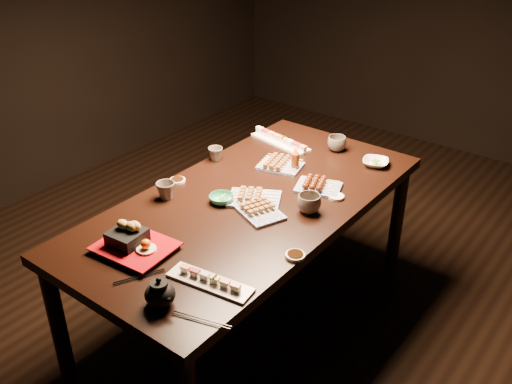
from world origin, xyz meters
The scene contains 23 objects.
ground centered at (0.00, 0.00, 0.00)m, with size 5.00×5.00×0.00m, color black.
dining_table centered at (0.14, -0.29, 0.38)m, with size 0.90×1.80×0.75m, color black.
sushi_platter_near centered at (0.41, -0.87, 0.77)m, with size 0.34×0.09×0.04m, color white, non-canonical shape.
sushi_platter_far centered at (-0.12, 0.31, 0.77)m, with size 0.38×0.11×0.05m, color white, non-canonical shape.
yakitori_plate_center centered at (0.16, -0.28, 0.78)m, with size 0.24×0.17×0.06m, color #828EB6, non-canonical shape.
yakitori_plate_right centered at (0.25, -0.36, 0.78)m, with size 0.22×0.16×0.05m, color #828EB6, non-canonical shape.
yakitori_plate_left centered at (0.06, 0.07, 0.78)m, with size 0.22×0.16×0.05m, color #828EB6, non-canonical shape.
tsukune_plate centered at (0.33, -0.01, 0.78)m, with size 0.21×0.15×0.05m, color #828EB6, non-canonical shape.
edamame_bowl_green centered at (0.05, -0.39, 0.77)m, with size 0.11×0.11×0.04m, color #309464.
edamame_bowl_cream centered at (0.43, 0.39, 0.77)m, with size 0.13×0.13×0.03m, color beige.
tempura_tray centered at (0.03, -0.89, 0.81)m, with size 0.30×0.24×0.11m, color black, non-canonical shape.
teacup_near_left centered at (-0.18, -0.52, 0.79)m, with size 0.09×0.09×0.08m, color #4F463D.
teacup_mid_right centered at (0.41, -0.21, 0.79)m, with size 0.11×0.11×0.08m, color #4F463D.
teacup_far_left centered at (-0.26, -0.07, 0.79)m, with size 0.08×0.08×0.07m, color #4F463D.
teacup_far_right centered at (0.18, 0.42, 0.79)m, with size 0.10×0.10×0.08m, color #4F463D.
teapot centered at (0.34, -1.05, 0.80)m, with size 0.13×0.13×0.11m, color black, non-canonical shape.
condiment_bottle centered at (0.13, 0.09, 0.81)m, with size 0.04×0.04×0.13m, color #652D0D.
sauce_dish_west centered at (-0.25, -0.37, 0.76)m, with size 0.08×0.08×0.01m, color white.
sauce_dish_east centered at (0.45, -0.03, 0.76)m, with size 0.07×0.07×0.01m, color white.
sauce_dish_se centered at (0.56, -0.53, 0.76)m, with size 0.08×0.08×0.01m, color white.
sauce_dish_nw centered at (-0.18, 0.32, 0.76)m, with size 0.08×0.08×0.01m, color white.
chopsticks_near centered at (0.17, -1.00, 0.75)m, with size 0.20×0.02×0.01m, color black, non-canonical shape.
chopsticks_se centered at (0.52, -1.03, 0.75)m, with size 0.22×0.02×0.01m, color black, non-canonical shape.
Camera 1 is at (1.56, -2.08, 2.07)m, focal length 40.00 mm.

